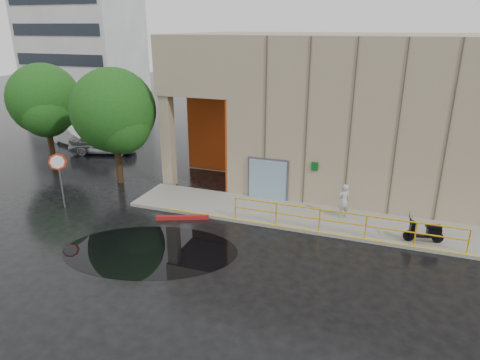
# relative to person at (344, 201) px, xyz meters

# --- Properties ---
(ground) EXTENTS (120.00, 120.00, 0.00)m
(ground) POSITION_rel_person_xyz_m (-4.07, -4.94, -0.94)
(ground) COLOR black
(ground) RESTS_ON ground
(sidewalk) EXTENTS (20.00, 3.00, 0.15)m
(sidewalk) POSITION_rel_person_xyz_m (-0.07, -0.44, -0.87)
(sidewalk) COLOR gray
(sidewalk) RESTS_ON ground
(building) EXTENTS (20.00, 10.17, 8.00)m
(building) POSITION_rel_person_xyz_m (1.03, 6.05, 3.26)
(building) COLOR tan
(building) RESTS_ON ground
(guardrail) EXTENTS (9.56, 0.06, 1.03)m
(guardrail) POSITION_rel_person_xyz_m (0.18, -1.79, -0.26)
(guardrail) COLOR #DEA60B
(guardrail) RESTS_ON sidewalk
(distant_building) EXTENTS (12.00, 8.08, 15.00)m
(distant_building) POSITION_rel_person_xyz_m (-32.07, 23.04, 6.56)
(distant_building) COLOR #BABBB6
(distant_building) RESTS_ON ground
(person) EXTENTS (0.69, 0.64, 1.59)m
(person) POSITION_rel_person_xyz_m (0.00, 0.00, 0.00)
(person) COLOR #ACACB1
(person) RESTS_ON sidewalk
(scooter) EXTENTS (1.60, 0.80, 1.21)m
(scooter) POSITION_rel_person_xyz_m (3.39, -1.34, -0.10)
(scooter) COLOR black
(scooter) RESTS_ON sidewalk
(stop_sign) EXTENTS (0.62, 0.61, 2.78)m
(stop_sign) POSITION_rel_person_xyz_m (-13.00, -3.19, 1.06)
(stop_sign) COLOR slate
(stop_sign) RESTS_ON ground
(red_curb) EXTENTS (2.29, 1.08, 0.18)m
(red_curb) POSITION_rel_person_xyz_m (-6.93, -2.44, -0.85)
(red_curb) COLOR maroon
(red_curb) RESTS_ON ground
(puddle) EXTENTS (7.86, 6.00, 0.01)m
(puddle) POSITION_rel_person_xyz_m (-6.81, -5.50, -0.94)
(puddle) COLOR black
(puddle) RESTS_ON ground
(car_a) EXTENTS (4.81, 3.00, 1.53)m
(car_a) POSITION_rel_person_xyz_m (-17.10, 5.47, -0.18)
(car_a) COLOR #B0B4B8
(car_a) RESTS_ON ground
(car_b) EXTENTS (5.23, 3.32, 1.63)m
(car_b) POSITION_rel_person_xyz_m (-20.40, 6.66, -0.13)
(car_b) COLOR silver
(car_b) RESTS_ON ground
(car_c) EXTENTS (4.82, 3.23, 1.30)m
(car_c) POSITION_rel_person_xyz_m (-19.07, 9.73, -0.30)
(car_c) COLOR #B9BBC1
(car_c) RESTS_ON ground
(tree_near) EXTENTS (4.54, 4.54, 6.39)m
(tree_near) POSITION_rel_person_xyz_m (-12.39, 0.78, 3.00)
(tree_near) COLOR black
(tree_near) RESTS_ON ground
(tree_far) EXTENTS (4.46, 4.46, 6.28)m
(tree_far) POSITION_rel_person_xyz_m (-18.93, 2.65, 2.93)
(tree_far) COLOR black
(tree_far) RESTS_ON ground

